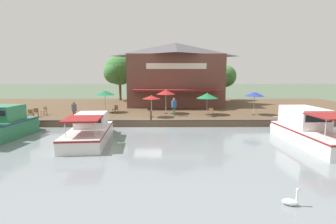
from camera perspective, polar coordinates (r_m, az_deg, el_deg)
ground_plane at (r=23.63m, az=-4.39°, el=-3.47°), size 220.00×220.00×0.00m
quay_deck at (r=34.42m, az=-3.19°, el=0.72°), size 22.00×56.00×0.60m
quay_edge_fender at (r=23.60m, az=-4.39°, el=-1.88°), size 0.20×50.40×0.10m
waterfront_restaurant at (r=36.83m, az=1.52°, el=8.40°), size 11.44×12.79×8.47m
patio_umbrella_back_row at (r=25.52m, az=-3.64°, el=3.21°), size 1.76×1.76×2.17m
patio_umbrella_far_corner at (r=29.56m, az=-13.58°, el=4.11°), size 2.14×2.14×2.47m
patio_umbrella_near_quay_edge at (r=27.36m, az=8.51°, el=3.51°), size 2.25×2.25×2.28m
patio_umbrella_by_entrance at (r=27.89m, az=-0.47°, el=4.34°), size 2.03×2.03×2.57m
patio_umbrella_mid_patio_right at (r=28.45m, az=18.32°, el=3.73°), size 2.02×2.02×2.43m
cafe_chair_back_row_seat at (r=26.30m, az=9.24°, el=0.02°), size 0.59×0.59×0.85m
cafe_chair_facing_river at (r=29.02m, az=-11.34°, el=0.73°), size 0.59×0.59×0.85m
cafe_chair_beside_entrance at (r=28.94m, az=-26.81°, el=-0.02°), size 0.56×0.56×0.85m
cafe_chair_under_first_umbrella at (r=28.17m, az=-27.85°, el=-0.29°), size 0.47×0.47×0.85m
cafe_chair_far_corner_seat at (r=29.95m, az=-25.32°, el=0.32°), size 0.58×0.58×0.85m
person_near_entrance at (r=26.41m, az=1.31°, el=1.61°), size 0.51×0.51×1.80m
person_at_quay_edge at (r=25.95m, az=-19.78°, el=0.77°), size 0.47×0.47×1.65m
motorboat_second_along at (r=23.01m, az=-32.59°, el=-2.71°), size 7.89×3.68×2.45m
motorboat_outer_channel at (r=19.78m, az=-16.46°, el=-3.84°), size 7.69×3.12×1.96m
motorboat_distant_upstream at (r=20.77m, az=27.80°, el=-3.40°), size 8.63×2.94×2.37m
mooring_post at (r=23.77m, az=-3.76°, el=-0.79°), size 0.22×0.22×0.91m
swan at (r=10.91m, az=25.13°, el=-17.21°), size 0.45×0.62×0.69m
tree_downstream_bank at (r=42.96m, az=-10.76°, el=8.75°), size 4.93×4.70×7.17m
tree_upstream_bank at (r=42.93m, az=12.23°, el=7.52°), size 3.67×3.50×5.65m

